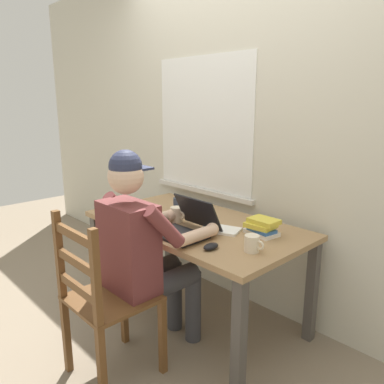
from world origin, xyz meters
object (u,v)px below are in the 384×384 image
computer_mouse (211,246)px  landscape_photo_print (142,220)px  coffee_mug_spare (252,244)px  coffee_mug_white (177,214)px  seated_person (145,247)px  wooden_chair (103,300)px  desk (195,234)px  laptop (186,226)px  book_stack_main (262,227)px  coffee_mug_dark (178,204)px

computer_mouse → landscape_photo_print: 0.69m
coffee_mug_spare → coffee_mug_white: bearing=175.9°
seated_person → wooden_chair: bearing=-90.0°
desk → landscape_photo_print: 0.37m
wooden_chair → coffee_mug_spare: bearing=52.5°
wooden_chair → laptop: wooden_chair is taller
book_stack_main → coffee_mug_dark: bearing=-179.5°
desk → book_stack_main: (0.45, 0.12, 0.13)m
coffee_mug_spare → seated_person: bearing=-144.1°
wooden_chair → computer_mouse: 0.64m
computer_mouse → coffee_mug_dark: 0.79m
landscape_photo_print → desk: bearing=24.4°
desk → landscape_photo_print: size_ratio=11.35×
wooden_chair → laptop: 0.64m
wooden_chair → computer_mouse: size_ratio=9.46×
desk → book_stack_main: 0.49m
landscape_photo_print → wooden_chair: bearing=-69.7°
laptop → landscape_photo_print: laptop is taller
desk → coffee_mug_dark: coffee_mug_dark is taller
laptop → coffee_mug_white: laptop is taller
desk → coffee_mug_spare: coffee_mug_spare is taller
laptop → coffee_mug_dark: bearing=143.5°
coffee_mug_dark → laptop: bearing=-36.5°
desk → coffee_mug_dark: (-0.29, 0.12, 0.13)m
coffee_mug_dark → seated_person: bearing=-57.3°
book_stack_main → landscape_photo_print: (-0.74, -0.35, -0.05)m
laptop → coffee_mug_dark: laptop is taller
wooden_chair → laptop: size_ratio=2.83×
computer_mouse → coffee_mug_white: 0.53m
coffee_mug_white → desk: bearing=41.8°
computer_mouse → coffee_mug_white: size_ratio=0.83×
wooden_chair → seated_person: bearing=90.0°
landscape_photo_print → computer_mouse: bearing=-17.6°
seated_person → coffee_mug_white: bearing=114.1°
book_stack_main → landscape_photo_print: bearing=-154.4°
landscape_photo_print → laptop: bearing=-9.2°
coffee_mug_white → book_stack_main: book_stack_main is taller
desk → landscape_photo_print: (-0.28, -0.23, 0.08)m
wooden_chair → laptop: (0.03, 0.57, 0.29)m
computer_mouse → coffee_mug_spare: size_ratio=0.84×
seated_person → coffee_mug_white: size_ratio=10.36×
desk → wooden_chair: wooden_chair is taller
wooden_chair → laptop: bearing=86.7°
laptop → book_stack_main: size_ratio=1.61×
desk → wooden_chair: bearing=-83.3°
coffee_mug_dark → landscape_photo_print: bearing=-88.0°
coffee_mug_dark → coffee_mug_spare: size_ratio=0.93×
desk → coffee_mug_spare: size_ratio=12.33×
wooden_chair → coffee_mug_white: size_ratio=7.84×
computer_mouse → coffee_mug_white: (-0.49, 0.18, 0.03)m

